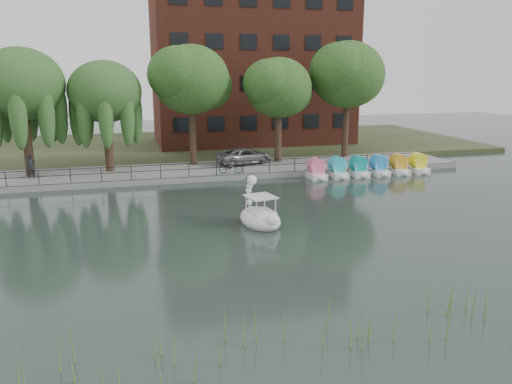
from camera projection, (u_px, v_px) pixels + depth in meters
name	position (u px, v px, depth m)	size (l,w,h in m)	color
ground_plane	(267.00, 238.00, 23.90)	(120.00, 120.00, 0.00)	#3B4B43
promenade	(210.00, 171.00, 38.86)	(40.00, 6.00, 0.40)	gray
kerb	(217.00, 178.00, 36.09)	(40.00, 0.25, 0.40)	gray
land_strip	(187.00, 145.00, 52.00)	(60.00, 22.00, 0.36)	#47512D
railing	(216.00, 165.00, 36.06)	(32.00, 0.05, 1.00)	black
apartment_building	(252.00, 55.00, 51.53)	(20.00, 10.07, 18.00)	#4C1E16
willow_left	(21.00, 84.00, 34.48)	(5.88, 5.88, 9.01)	#473323
willow_mid	(105.00, 92.00, 36.48)	(5.32, 5.32, 8.15)	#473323
broadleaf_center	(191.00, 80.00, 38.85)	(6.00, 6.00, 9.25)	#473323
broadleaf_right	(279.00, 88.00, 40.30)	(5.40, 5.40, 8.32)	#473323
broadleaf_far	(348.00, 75.00, 42.62)	(6.30, 6.30, 9.71)	#473323
minivan	(245.00, 155.00, 40.45)	(5.31, 2.44, 1.48)	gray
bicycle	(231.00, 167.00, 36.75)	(1.72, 0.60, 1.00)	gray
pedestrian	(31.00, 165.00, 34.86)	(0.71, 0.48, 1.98)	black
swan_boat	(260.00, 215.00, 25.82)	(2.40, 3.23, 2.47)	white
pedal_boat_row	(369.00, 168.00, 37.88)	(9.65, 1.70, 1.40)	white
reed_bank	(416.00, 312.00, 15.35)	(24.00, 2.40, 1.20)	#669938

